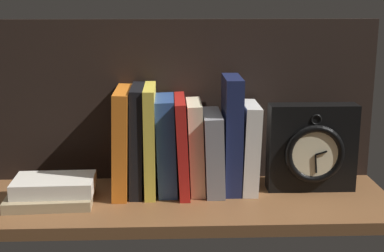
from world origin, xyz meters
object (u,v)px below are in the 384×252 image
Objects in this scene: book_cream_twain at (195,146)px; book_gray_chess at (213,152)px; book_orange_pandolfini at (123,141)px; book_blue_modern at (166,145)px; book_navy_bierce at (232,134)px; book_black_skeptic at (137,140)px; book_stack_side at (53,191)px; book_yellow_seinlanguage at (150,139)px; framed_clock at (312,148)px; book_red_requiem at (182,145)px; book_white_catcher at (249,147)px.

book_cream_twain is 1.14× the size of book_gray_chess.
book_blue_modern is (9.56, 0.00, -0.91)cm from book_orange_pandolfini.
book_navy_bierce is (4.12, 0.00, 3.95)cm from book_gray_chess.
book_stack_side is (-17.60, -6.27, -9.28)cm from book_black_skeptic.
framed_clock is (35.58, -1.03, -2.14)cm from book_yellow_seinlanguage.
book_orange_pandolfini is 0.97× the size of book_yellow_seinlanguage.
book_blue_modern is 1.01× the size of book_red_requiem.
book_cream_twain is at bearing 0.00° from book_orange_pandolfini.
book_red_requiem is at bearing 180.00° from book_navy_bierce.
book_blue_modern is at bearing 180.00° from book_red_requiem.
book_red_requiem reaches higher than book_white_catcher.
book_black_skeptic is 12.84cm from book_cream_twain.
framed_clock is at bearing -2.31° from book_cream_twain.
book_black_skeptic is 20.87cm from book_stack_side.
book_cream_twain is at bearing 0.00° from book_blue_modern.
book_yellow_seinlanguage is at bearing 180.00° from book_gray_chess.
book_gray_chess is 21.89cm from framed_clock.
book_cream_twain is 11.81cm from book_white_catcher.
book_yellow_seinlanguage is at bearing 180.00° from book_blue_modern.
book_blue_modern is 1.08× the size of book_white_catcher.
book_navy_bierce is 40.13cm from book_stack_side.
book_orange_pandolfini is at bearing 180.00° from book_red_requiem.
framed_clock is (17.73, -1.03, -3.13)cm from book_navy_bierce.
book_blue_modern reaches higher than book_stack_side.
book_cream_twain is at bearing 11.69° from book_stack_side.
framed_clock is (41.65, -1.03, -1.83)cm from book_orange_pandolfini.
book_cream_twain is 1.03× the size of framed_clock.
book_orange_pandolfini reaches higher than book_stack_side.
book_black_skeptic is 6.43cm from book_blue_modern.
book_blue_modern is 1.20× the size of book_gray_chess.
book_yellow_seinlanguage is 17.88cm from book_navy_bierce.
book_white_catcher is (24.53, 0.00, -1.99)cm from book_black_skeptic.
book_cream_twain is (2.97, 0.00, -0.42)cm from book_red_requiem.
book_orange_pandolfini is 1.30× the size of book_gray_chess.
book_red_requiem is at bearing 0.00° from book_black_skeptic.
book_blue_modern is at bearing 180.00° from book_white_catcher.
book_cream_twain is at bearing 0.00° from book_black_skeptic.
book_gray_chess is at bearing 0.00° from book_blue_modern.
book_orange_pandolfini is 3.26cm from book_black_skeptic.
book_orange_pandolfini is at bearing 23.60° from book_stack_side.
book_blue_modern is 6.42cm from book_cream_twain.
book_cream_twain is 1.09× the size of book_stack_side.
book_gray_chess is 35.30cm from book_stack_side.
book_cream_twain is at bearing 0.00° from book_yellow_seinlanguage.
book_cream_twain is 1.03× the size of book_white_catcher.
book_gray_chess is at bearing 0.00° from book_red_requiem.
book_black_skeptic reaches higher than book_stack_side.
book_navy_bierce is (20.68, 0.00, 1.00)cm from book_black_skeptic.
book_red_requiem is at bearing 180.00° from book_white_catcher.
book_white_catcher is (7.97, 0.00, 0.95)cm from book_gray_chess.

